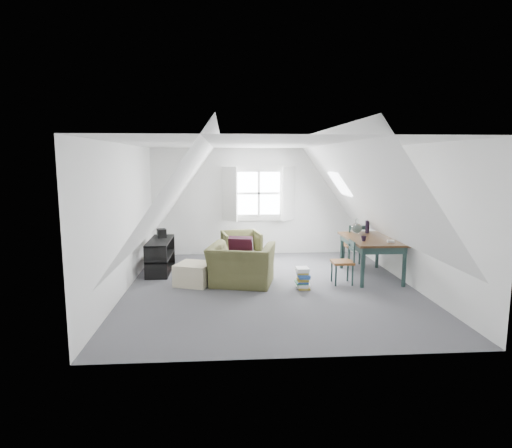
{
  "coord_description": "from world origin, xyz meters",
  "views": [
    {
      "loc": [
        -0.78,
        -7.29,
        2.24
      ],
      "look_at": [
        -0.21,
        0.6,
        1.04
      ],
      "focal_mm": 30.0,
      "sensor_mm": 36.0,
      "label": 1
    }
  ],
  "objects": [
    {
      "name": "floor",
      "position": [
        0.0,
        0.0,
        0.0
      ],
      "size": [
        5.5,
        5.5,
        0.0
      ],
      "primitive_type": "plane",
      "color": "#4E4E53",
      "rests_on": "ground"
    },
    {
      "name": "slope_right",
      "position": [
        1.55,
        0.0,
        1.78
      ],
      "size": [
        3.19,
        5.5,
        4.48
      ],
      "primitive_type": "plane",
      "rotation": [
        0.0,
        -2.19,
        0.0
      ],
      "color": "white",
      "rests_on": "wall_right"
    },
    {
      "name": "paper_box",
      "position": [
        2.18,
        0.08,
        0.78
      ],
      "size": [
        0.13,
        0.1,
        0.04
      ],
      "primitive_type": "cube",
      "rotation": [
        0.0,
        0.0,
        -0.16
      ],
      "color": "white",
      "rests_on": "dining_table"
    },
    {
      "name": "armchair_far",
      "position": [
        -0.45,
        1.69,
        0.0
      ],
      "size": [
        0.89,
        0.91,
        0.72
      ],
      "primitive_type": "imported",
      "rotation": [
        0.0,
        0.0,
        0.16
      ],
      "color": "#4B4B26",
      "rests_on": "floor"
    },
    {
      "name": "cup",
      "position": [
        1.73,
        0.23,
        0.76
      ],
      "size": [
        0.12,
        0.12,
        0.09
      ],
      "primitive_type": "imported",
      "rotation": [
        0.0,
        0.0,
        -0.15
      ],
      "color": "black",
      "rests_on": "dining_table"
    },
    {
      "name": "slope_left",
      "position": [
        -1.55,
        0.0,
        1.78
      ],
      "size": [
        3.19,
        5.5,
        4.48
      ],
      "primitive_type": "plane",
      "rotation": [
        0.0,
        2.19,
        0.0
      ],
      "color": "white",
      "rests_on": "wall_left"
    },
    {
      "name": "wall_front",
      "position": [
        0.0,
        -2.75,
        1.25
      ],
      "size": [
        5.0,
        0.0,
        5.0
      ],
      "primitive_type": "plane",
      "rotation": [
        -1.57,
        0.0,
        0.0
      ],
      "color": "silver",
      "rests_on": "ground"
    },
    {
      "name": "throw_pillow",
      "position": [
        -0.51,
        0.33,
        0.64
      ],
      "size": [
        0.47,
        0.33,
        0.45
      ],
      "primitive_type": "cube",
      "rotation": [
        0.31,
        0.0,
        -0.2
      ],
      "color": "#360E1F",
      "rests_on": "armchair_near"
    },
    {
      "name": "vase_twigs",
      "position": [
        2.08,
        1.08,
        0.9
      ],
      "size": [
        0.08,
        0.09,
        0.64
      ],
      "rotation": [
        0.0,
        0.0,
        -0.09
      ],
      "color": "black",
      "rests_on": "dining_table"
    },
    {
      "name": "media_shelf",
      "position": [
        -2.1,
        1.18,
        0.29
      ],
      "size": [
        0.42,
        1.27,
        0.65
      ],
      "rotation": [
        0.0,
        0.0,
        0.03
      ],
      "color": "black",
      "rests_on": "floor"
    },
    {
      "name": "demijohn",
      "position": [
        1.83,
        0.98,
        0.88
      ],
      "size": [
        0.21,
        0.21,
        0.3
      ],
      "rotation": [
        0.0,
        0.0,
        0.16
      ],
      "color": "silver",
      "rests_on": "dining_table"
    },
    {
      "name": "magazine_stack",
      "position": [
        0.55,
        -0.13,
        0.19
      ],
      "size": [
        0.28,
        0.33,
        0.37
      ],
      "rotation": [
        0.0,
        0.0,
        0.25
      ],
      "color": "#B29933",
      "rests_on": "floor"
    },
    {
      "name": "skylight",
      "position": [
        1.55,
        1.3,
        1.75
      ],
      "size": [
        0.35,
        0.75,
        0.47
      ],
      "primitive_type": "cube",
      "rotation": [
        0.0,
        0.95,
        0.0
      ],
      "color": "white",
      "rests_on": "slope_right"
    },
    {
      "name": "ottoman",
      "position": [
        -1.36,
        0.26,
        0.2
      ],
      "size": [
        0.75,
        0.75,
        0.39
      ],
      "primitive_type": "cube",
      "rotation": [
        0.0,
        0.0,
        -0.35
      ],
      "color": "#C2B795",
      "rests_on": "floor"
    },
    {
      "name": "dormer_window",
      "position": [
        0.0,
        2.68,
        1.45
      ],
      "size": [
        1.71,
        0.35,
        1.3
      ],
      "color": "white",
      "rests_on": "wall_back"
    },
    {
      "name": "electronics_box",
      "position": [
        -2.1,
        1.48,
        0.73
      ],
      "size": [
        0.23,
        0.28,
        0.19
      ],
      "primitive_type": "cube",
      "rotation": [
        0.0,
        0.0,
        0.28
      ],
      "color": "black",
      "rests_on": "media_shelf"
    },
    {
      "name": "dining_chair_far",
      "position": [
        1.92,
        1.32,
        0.47
      ],
      "size": [
        0.42,
        0.42,
        0.9
      ],
      "rotation": [
        0.0,
        0.0,
        3.47
      ],
      "color": "brown",
      "rests_on": "floor"
    },
    {
      "name": "wall_left",
      "position": [
        -2.5,
        0.0,
        1.25
      ],
      "size": [
        0.0,
        5.5,
        5.5
      ],
      "primitive_type": "plane",
      "rotation": [
        1.57,
        0.0,
        1.57
      ],
      "color": "silver",
      "rests_on": "ground"
    },
    {
      "name": "wall_right",
      "position": [
        2.5,
        0.0,
        1.25
      ],
      "size": [
        0.0,
        5.5,
        5.5
      ],
      "primitive_type": "plane",
      "rotation": [
        1.57,
        0.0,
        -1.57
      ],
      "color": "silver",
      "rests_on": "ground"
    },
    {
      "name": "wall_back",
      "position": [
        0.0,
        2.75,
        1.25
      ],
      "size": [
        5.0,
        0.0,
        5.0
      ],
      "primitive_type": "plane",
      "rotation": [
        1.57,
        0.0,
        0.0
      ],
      "color": "silver",
      "rests_on": "ground"
    },
    {
      "name": "ceiling",
      "position": [
        0.0,
        0.0,
        2.5
      ],
      "size": [
        5.5,
        5.5,
        0.0
      ],
      "primitive_type": "plane",
      "rotation": [
        3.14,
        0.0,
        0.0
      ],
      "color": "white",
      "rests_on": "wall_back"
    },
    {
      "name": "dining_chair_near",
      "position": [
        1.35,
        0.12,
        0.41
      ],
      "size": [
        0.37,
        0.37,
        0.79
      ],
      "rotation": [
        0.0,
        0.0,
        -1.35
      ],
      "color": "brown",
      "rests_on": "floor"
    },
    {
      "name": "armchair_near",
      "position": [
        -0.51,
        0.18,
        0.0
      ],
      "size": [
        1.32,
        1.21,
        0.73
      ],
      "primitive_type": "imported",
      "rotation": [
        0.0,
        0.0,
        2.9
      ],
      "color": "#4B4B26",
      "rests_on": "floor"
    },
    {
      "name": "dining_table",
      "position": [
        1.98,
        0.53,
        0.66
      ],
      "size": [
        0.91,
        1.52,
        0.76
      ],
      "rotation": [
        0.0,
        0.0,
        -0.01
      ],
      "color": "#352111",
      "rests_on": "floor"
    }
  ]
}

